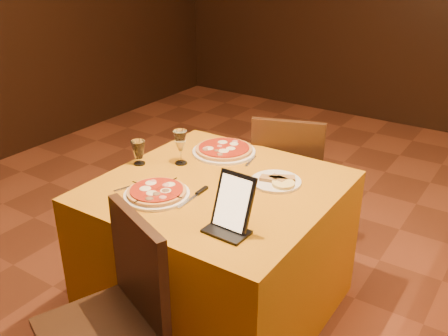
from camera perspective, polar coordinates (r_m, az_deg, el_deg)
The scene contains 13 objects.
floor at distance 2.79m, azimuth 3.90°, elevation -16.74°, with size 6.00×7.00×0.01m, color #5E2D19.
main_table at distance 2.62m, azimuth -0.67°, elevation -9.24°, with size 1.10×1.10×0.75m, color #B26E0B.
chair_main_near at distance 2.10m, azimuth -14.09°, elevation -17.66°, with size 0.44×0.44×0.91m, color black, non-canonical shape.
chair_main_far at distance 3.18m, azimuth 7.44°, elevation -1.26°, with size 0.39×0.39×0.91m, color black, non-canonical shape.
pizza_near at distance 2.34m, azimuth -7.69°, elevation -2.85°, with size 0.31×0.31×0.03m.
pizza_far at distance 2.78m, azimuth -0.01°, elevation 2.03°, with size 0.35×0.35×0.03m.
cutlet_dish at distance 2.46m, azimuth 5.97°, elevation -1.41°, with size 0.25×0.25×0.03m.
wine_glass at distance 2.63m, azimuth -4.99°, elevation 2.40°, with size 0.07×0.07×0.19m, color #FAED8E, non-canonical shape.
water_glass at distance 2.67m, azimuth -9.73°, elevation 1.74°, with size 0.07×0.07×0.13m, color white, non-canonical shape.
tablet at distance 2.03m, azimuth 1.09°, elevation -3.92°, with size 0.17×0.01×0.24m, color black.
knife at distance 2.30m, azimuth -3.72°, elevation -3.54°, with size 0.21×0.02×0.01m, color silver.
fork_near at distance 2.44m, azimuth -11.02°, elevation -2.23°, with size 0.14×0.02×0.01m, color silver.
fork_far at distance 2.68m, azimuth 3.06°, elevation 0.79°, with size 0.15×0.02×0.01m, color silver.
Camera 1 is at (1.00, -1.83, 1.85)m, focal length 40.00 mm.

